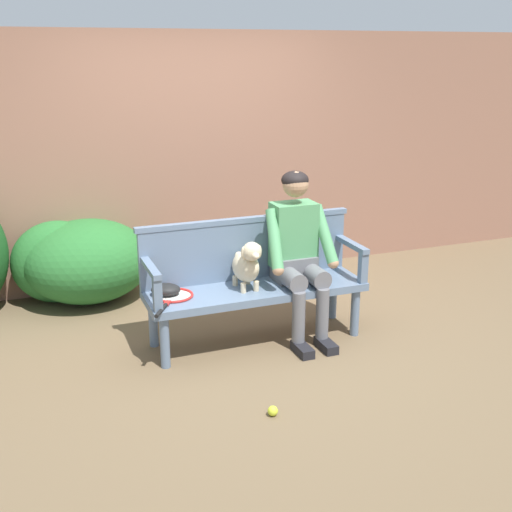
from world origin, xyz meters
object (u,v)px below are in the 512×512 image
(person_seated, at_px, (298,249))
(tennis_racket, at_px, (173,297))
(baseball_glove, at_px, (166,290))
(dog_on_bench, at_px, (247,264))
(garden_bench, at_px, (256,294))
(tennis_ball, at_px, (273,411))

(person_seated, height_order, tennis_racket, person_seated)
(person_seated, bearing_deg, baseball_glove, 175.27)
(dog_on_bench, xyz_separation_m, baseball_glove, (-0.61, 0.10, -0.16))
(person_seated, relative_size, baseball_glove, 6.00)
(baseball_glove, bearing_deg, tennis_racket, -39.79)
(garden_bench, height_order, tennis_ball, garden_bench)
(person_seated, distance_m, tennis_racket, 1.03)
(person_seated, xyz_separation_m, baseball_glove, (-1.03, 0.09, -0.23))
(baseball_glove, bearing_deg, person_seated, 18.05)
(dog_on_bench, height_order, baseball_glove, dog_on_bench)
(garden_bench, distance_m, tennis_racket, 0.66)
(garden_bench, height_order, dog_on_bench, dog_on_bench)
(garden_bench, relative_size, dog_on_bench, 4.21)
(dog_on_bench, xyz_separation_m, tennis_racket, (-0.57, 0.03, -0.19))
(tennis_ball, bearing_deg, dog_on_bench, 78.25)
(tennis_racket, xyz_separation_m, baseball_glove, (-0.04, 0.07, 0.04))
(tennis_ball, bearing_deg, person_seated, 58.82)
(garden_bench, distance_m, baseball_glove, 0.70)
(baseball_glove, relative_size, tennis_ball, 3.33)
(garden_bench, relative_size, baseball_glove, 7.77)
(garden_bench, xyz_separation_m, person_seated, (0.34, -0.01, 0.33))
(garden_bench, distance_m, dog_on_bench, 0.27)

